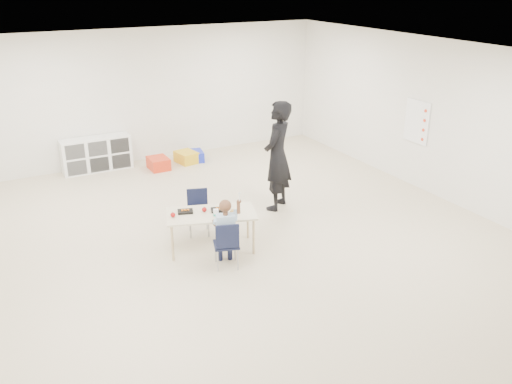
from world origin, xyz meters
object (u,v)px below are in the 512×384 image
table (212,231)px  child (226,230)px  chair_near (226,243)px  cubby_shelf (97,154)px  adult (277,156)px

table → child: bearing=-74.5°
table → chair_near: bearing=-74.5°
cubby_shelf → child: bearing=-82.1°
table → child: 0.62m
adult → table: bearing=-11.4°
chair_near → adult: adult is taller
cubby_shelf → chair_near: bearing=-82.1°
cubby_shelf → adult: (2.33, -3.42, 0.60)m
table → chair_near: 0.57m
chair_near → child: 0.20m
cubby_shelf → table: bearing=-80.8°
adult → chair_near: bearing=1.3°
chair_near → table: bearing=105.5°
chair_near → child: (0.00, 0.00, 0.20)m
table → child: size_ratio=1.28×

